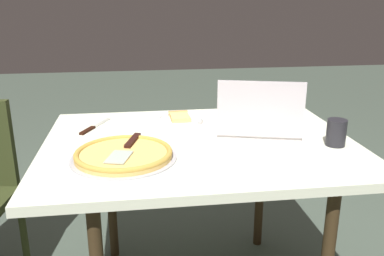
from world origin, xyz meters
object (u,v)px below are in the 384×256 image
at_px(laptop, 259,123).
at_px(pizza_tray, 124,154).
at_px(table_knife, 93,128).
at_px(dining_table, 199,156).
at_px(pizza_plate, 180,119).
at_px(drink_cup, 336,132).

height_order(laptop, pizza_tray, laptop).
xyz_separation_m(pizza_tray, table_knife, (-0.14, 0.38, -0.01)).
bearing_deg(dining_table, pizza_tray, -152.91).
distance_m(pizza_plate, drink_cup, 0.69).
height_order(laptop, pizza_plate, laptop).
xyz_separation_m(dining_table, pizza_plate, (-0.05, 0.27, 0.08)).
xyz_separation_m(table_knife, drink_cup, (0.95, -0.35, 0.05)).
bearing_deg(table_knife, dining_table, -27.02).
height_order(pizza_plate, drink_cup, drink_cup).
distance_m(table_knife, drink_cup, 1.02).
bearing_deg(pizza_plate, drink_cup, -34.76).
height_order(dining_table, table_knife, table_knife).
bearing_deg(pizza_plate, pizza_tray, -120.60).
height_order(laptop, drink_cup, laptop).
relative_size(laptop, table_knife, 1.67).
height_order(table_knife, drink_cup, drink_cup).
height_order(dining_table, laptop, laptop).
distance_m(laptop, pizza_plate, 0.39).
xyz_separation_m(dining_table, laptop, (0.25, 0.03, 0.12)).
bearing_deg(dining_table, laptop, 7.13).
xyz_separation_m(laptop, table_knife, (-0.69, 0.19, -0.05)).
bearing_deg(pizza_tray, drink_cup, 1.93).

